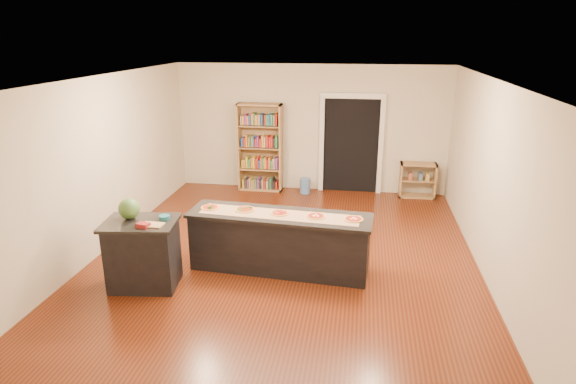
% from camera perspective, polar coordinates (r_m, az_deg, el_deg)
% --- Properties ---
extents(room, '(6.00, 7.00, 2.80)m').
position_cam_1_polar(room, '(7.40, -0.24, 2.46)').
color(room, beige).
rests_on(room, ground).
extents(doorway, '(1.40, 0.09, 2.21)m').
position_cam_1_polar(doorway, '(10.73, 7.50, 6.23)').
color(doorway, black).
rests_on(doorway, room).
extents(kitchen_island, '(2.72, 0.74, 0.90)m').
position_cam_1_polar(kitchen_island, '(7.24, -1.01, -5.92)').
color(kitchen_island, black).
rests_on(kitchen_island, ground).
extents(side_counter, '(0.99, 0.72, 0.98)m').
position_cam_1_polar(side_counter, '(7.07, -16.78, -7.00)').
color(side_counter, black).
rests_on(side_counter, ground).
extents(bookshelf, '(0.98, 0.35, 1.96)m').
position_cam_1_polar(bookshelf, '(10.82, -3.32, 5.28)').
color(bookshelf, '#A98252').
rests_on(bookshelf, ground).
extents(low_shelf, '(0.76, 0.33, 0.76)m').
position_cam_1_polar(low_shelf, '(10.83, 15.10, 1.37)').
color(low_shelf, '#A98252').
rests_on(low_shelf, ground).
extents(waste_bin, '(0.23, 0.23, 0.34)m').
position_cam_1_polar(waste_bin, '(10.77, 2.04, 0.75)').
color(waste_bin, '#4E76AF').
rests_on(waste_bin, ground).
extents(kraft_paper, '(2.38, 0.60, 0.00)m').
position_cam_1_polar(kraft_paper, '(7.05, -1.07, -2.68)').
color(kraft_paper, '#AC7B58').
rests_on(kraft_paper, kitchen_island).
extents(watermelon, '(0.29, 0.29, 0.29)m').
position_cam_1_polar(watermelon, '(6.98, -18.32, -1.89)').
color(watermelon, '#144214').
rests_on(watermelon, side_counter).
extents(cutting_board, '(0.29, 0.20, 0.02)m').
position_cam_1_polar(cutting_board, '(6.69, -15.77, -3.78)').
color(cutting_board, tan).
rests_on(cutting_board, side_counter).
extents(package_red, '(0.18, 0.14, 0.06)m').
position_cam_1_polar(package_red, '(6.66, -16.81, -3.78)').
color(package_red, maroon).
rests_on(package_red, side_counter).
extents(package_teal, '(0.15, 0.15, 0.06)m').
position_cam_1_polar(package_teal, '(6.85, -14.44, -2.95)').
color(package_teal, '#195966').
rests_on(package_teal, side_counter).
extents(pizza_a, '(0.28, 0.28, 0.02)m').
position_cam_1_polar(pizza_a, '(7.39, -9.21, -1.81)').
color(pizza_a, '#D5A852').
rests_on(pizza_a, kitchen_island).
extents(pizza_b, '(0.30, 0.30, 0.02)m').
position_cam_1_polar(pizza_b, '(7.24, -5.13, -2.08)').
color(pizza_b, '#D5A852').
rests_on(pizza_b, kitchen_island).
extents(pizza_c, '(0.28, 0.28, 0.02)m').
position_cam_1_polar(pizza_c, '(7.07, -1.01, -2.50)').
color(pizza_c, '#D5A852').
rests_on(pizza_c, kitchen_island).
extents(pizza_d, '(0.28, 0.28, 0.02)m').
position_cam_1_polar(pizza_d, '(6.96, 3.32, -2.87)').
color(pizza_d, '#D5A852').
rests_on(pizza_d, kitchen_island).
extents(pizza_e, '(0.27, 0.27, 0.02)m').
position_cam_1_polar(pizza_e, '(6.91, 7.77, -3.20)').
color(pizza_e, '#D5A852').
rests_on(pizza_e, kitchen_island).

